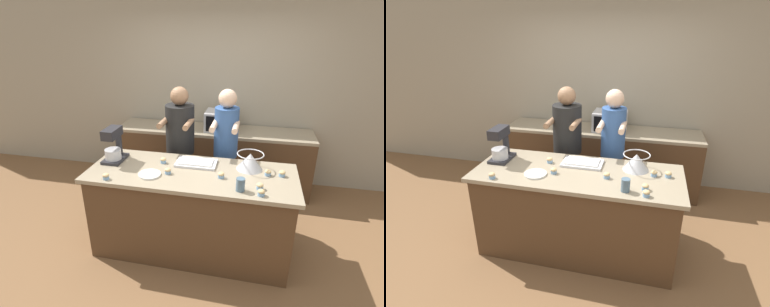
{
  "view_description": "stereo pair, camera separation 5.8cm",
  "coord_description": "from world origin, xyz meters",
  "views": [
    {
      "loc": [
        0.59,
        -2.61,
        2.27
      ],
      "look_at": [
        0.0,
        0.04,
        1.11
      ],
      "focal_mm": 28.0,
      "sensor_mm": 36.0,
      "label": 1
    },
    {
      "loc": [
        0.64,
        -2.6,
        2.27
      ],
      "look_at": [
        0.0,
        0.04,
        1.11
      ],
      "focal_mm": 28.0,
      "sensor_mm": 36.0,
      "label": 2
    }
  ],
  "objects": [
    {
      "name": "ground_plane",
      "position": [
        0.0,
        0.0,
        0.0
      ],
      "size": [
        16.0,
        16.0,
        0.0
      ],
      "primitive_type": "plane",
      "color": "brown"
    },
    {
      "name": "back_wall",
      "position": [
        0.0,
        1.82,
        1.35
      ],
      "size": [
        10.0,
        0.06,
        2.7
      ],
      "color": "gray",
      "rests_on": "ground_plane"
    },
    {
      "name": "island_counter",
      "position": [
        0.0,
        0.0,
        0.47
      ],
      "size": [
        2.08,
        0.81,
        0.93
      ],
      "color": "#4C331E",
      "rests_on": "ground_plane"
    },
    {
      "name": "back_counter",
      "position": [
        0.0,
        1.47,
        0.45
      ],
      "size": [
        2.8,
        0.6,
        0.9
      ],
      "color": "#4C331E",
      "rests_on": "ground_plane"
    },
    {
      "name": "person_left",
      "position": [
        -0.29,
        0.7,
        0.86
      ],
      "size": [
        0.36,
        0.51,
        1.64
      ],
      "color": "#33384C",
      "rests_on": "ground_plane"
    },
    {
      "name": "person_right",
      "position": [
        0.26,
        0.7,
        0.88
      ],
      "size": [
        0.3,
        0.48,
        1.63
      ],
      "color": "brown",
      "rests_on": "ground_plane"
    },
    {
      "name": "stand_mixer",
      "position": [
        -0.86,
        0.09,
        1.09
      ],
      "size": [
        0.2,
        0.3,
        0.37
      ],
      "color": "#232328",
      "rests_on": "island_counter"
    },
    {
      "name": "mixing_bowl",
      "position": [
        0.57,
        0.19,
        1.02
      ],
      "size": [
        0.27,
        0.27,
        0.17
      ],
      "color": "#BCBCC1",
      "rests_on": "island_counter"
    },
    {
      "name": "baking_tray",
      "position": [
        0.01,
        0.19,
        0.95
      ],
      "size": [
        0.42,
        0.26,
        0.04
      ],
      "color": "silver",
      "rests_on": "island_counter"
    },
    {
      "name": "microwave_oven",
      "position": [
        0.12,
        1.47,
        1.03
      ],
      "size": [
        0.46,
        0.38,
        0.27
      ],
      "color": "#B7B7BC",
      "rests_on": "back_counter"
    },
    {
      "name": "drinking_glass",
      "position": [
        0.5,
        -0.27,
        0.99
      ],
      "size": [
        0.08,
        0.08,
        0.12
      ],
      "color": "slate",
      "rests_on": "island_counter"
    },
    {
      "name": "small_plate",
      "position": [
        -0.38,
        -0.16,
        0.94
      ],
      "size": [
        0.22,
        0.22,
        0.02
      ],
      "color": "white",
      "rests_on": "island_counter"
    },
    {
      "name": "cupcake_0",
      "position": [
        0.31,
        -0.07,
        0.96
      ],
      "size": [
        0.06,
        0.06,
        0.06
      ],
      "color": "#759EC6",
      "rests_on": "island_counter"
    },
    {
      "name": "cupcake_1",
      "position": [
        0.67,
        -0.21,
        0.96
      ],
      "size": [
        0.06,
        0.06,
        0.06
      ],
      "color": "#759EC6",
      "rests_on": "island_counter"
    },
    {
      "name": "cupcake_2",
      "position": [
        0.75,
        0.08,
        0.96
      ],
      "size": [
        0.06,
        0.06,
        0.06
      ],
      "color": "#759EC6",
      "rests_on": "island_counter"
    },
    {
      "name": "cupcake_3",
      "position": [
        -0.33,
        0.14,
        0.96
      ],
      "size": [
        0.06,
        0.06,
        0.06
      ],
      "color": "#759EC6",
      "rests_on": "island_counter"
    },
    {
      "name": "cupcake_4",
      "position": [
        -0.21,
        -0.09,
        0.96
      ],
      "size": [
        0.06,
        0.06,
        0.06
      ],
      "color": "#759EC6",
      "rests_on": "island_counter"
    },
    {
      "name": "cupcake_5",
      "position": [
        -0.75,
        -0.33,
        0.96
      ],
      "size": [
        0.06,
        0.06,
        0.06
      ],
      "color": "#759EC6",
      "rests_on": "island_counter"
    },
    {
      "name": "cupcake_6",
      "position": [
        0.88,
        0.09,
        0.96
      ],
      "size": [
        0.06,
        0.06,
        0.06
      ],
      "color": "#759EC6",
      "rests_on": "island_counter"
    },
    {
      "name": "cupcake_7",
      "position": [
        0.69,
        -0.32,
        0.96
      ],
      "size": [
        0.06,
        0.06,
        0.06
      ],
      "color": "#759EC6",
      "rests_on": "island_counter"
    }
  ]
}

